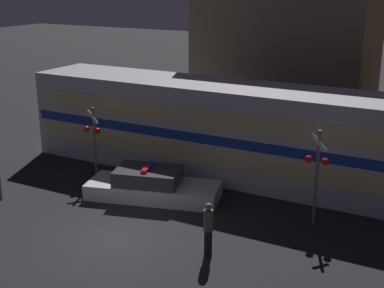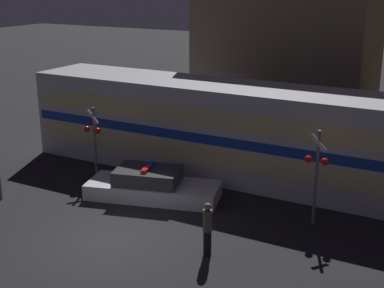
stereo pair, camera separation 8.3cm
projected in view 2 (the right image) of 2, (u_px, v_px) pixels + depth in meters
The scene contains 7 objects.
ground_plane at pixel (111, 240), 16.64m from camera, with size 120.00×120.00×0.00m, color black.
train at pixel (227, 130), 21.72m from camera, with size 17.56×3.11×3.76m.
police_car at pixel (152, 186), 19.75m from camera, with size 5.17×3.01×1.23m.
pedestrian at pixel (207, 229), 15.50m from camera, with size 0.28×0.28×1.66m.
crossing_signal_near at pixel (316, 169), 17.16m from camera, with size 0.77×0.29×3.22m.
crossing_signal_far at pixel (94, 136), 21.28m from camera, with size 0.77×0.29×2.93m.
building_left at pixel (288, 41), 27.72m from camera, with size 8.70×5.51×9.28m.
Camera 2 is at (9.39, -11.94, 7.84)m, focal length 50.00 mm.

